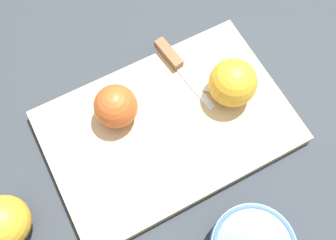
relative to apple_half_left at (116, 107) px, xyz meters
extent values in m
plane|color=#282D33|center=(0.06, -0.06, -0.06)|extent=(4.00, 4.00, 0.00)
cube|color=tan|center=(0.06, -0.06, -0.05)|extent=(0.42, 0.29, 0.02)
sphere|color=#AD4C1E|center=(0.00, 0.00, 0.00)|extent=(0.07, 0.07, 0.07)
cylinder|color=beige|center=(-0.01, 0.00, 0.00)|extent=(0.02, 0.07, 0.07)
sphere|color=gold|center=(0.18, -0.06, 0.00)|extent=(0.08, 0.08, 0.08)
cylinder|color=beige|center=(0.17, -0.07, 0.00)|extent=(0.03, 0.07, 0.07)
cube|color=silver|center=(0.14, -0.03, -0.03)|extent=(0.02, 0.09, 0.00)
cube|color=brown|center=(0.13, 0.05, -0.03)|extent=(0.02, 0.06, 0.02)
cylinder|color=beige|center=(0.17, -0.02, -0.03)|extent=(0.06, 0.06, 0.01)
sphere|color=gold|center=(-0.23, -0.07, -0.02)|extent=(0.08, 0.08, 0.08)
camera|label=1|loc=(-0.06, -0.26, 0.57)|focal=42.00mm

